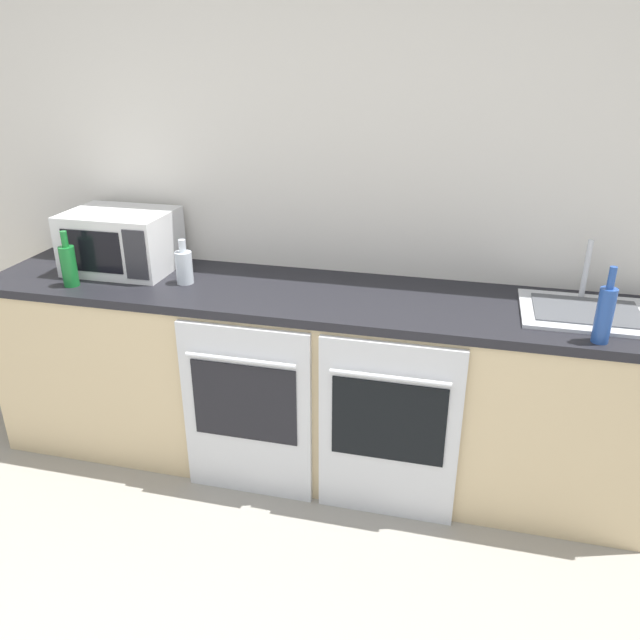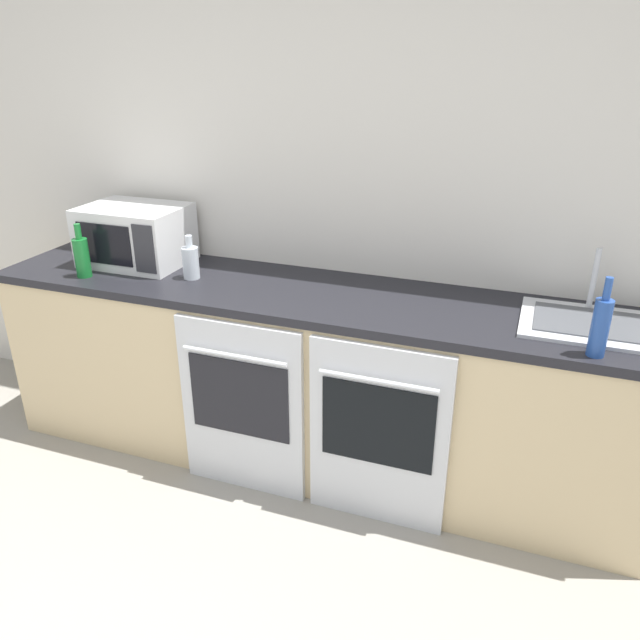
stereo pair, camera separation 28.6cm
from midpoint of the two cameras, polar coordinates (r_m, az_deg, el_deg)
name	(u,v)px [view 2 (the right image)]	position (r m, az deg, el deg)	size (l,w,h in m)	color
wall_back	(333,189)	(3.02, 3.96, 11.80)	(10.00, 0.06, 2.60)	silver
counter_back	(309,378)	(3.02, 1.68, -5.41)	(3.08, 0.64, 0.91)	#D1B789
oven_left	(241,408)	(2.83, -4.33, -8.12)	(0.60, 0.06, 0.85)	silver
oven_right	(378,436)	(2.67, 8.41, -10.53)	(0.60, 0.06, 0.85)	silver
microwave	(136,235)	(3.26, -14.11, 7.51)	(0.50, 0.38, 0.29)	silver
bottle_green	(82,256)	(3.13, -18.54, 5.51)	(0.07, 0.07, 0.26)	#19722D
bottle_clear	(191,262)	(2.99, -9.09, 5.25)	(0.08, 0.08, 0.21)	silver
bottle_blue	(600,326)	(2.46, 27.36, -0.54)	(0.06, 0.06, 0.30)	#234793
sink	(590,322)	(2.75, 26.22, -0.27)	(0.53, 0.41, 0.27)	silver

